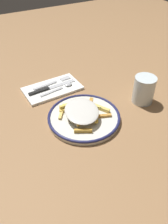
% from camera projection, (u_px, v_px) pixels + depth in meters
% --- Properties ---
extents(ground_plane, '(2.60, 2.60, 0.00)m').
position_uv_depth(ground_plane, '(84.00, 119.00, 0.87)').
color(ground_plane, '#946B44').
extents(plate, '(0.26, 0.26, 0.02)m').
position_uv_depth(plate, '(84.00, 117.00, 0.86)').
color(plate, silver).
rests_on(plate, ground_plane).
extents(fries_heap, '(0.18, 0.19, 0.04)m').
position_uv_depth(fries_heap, '(83.00, 111.00, 0.85)').
color(fries_heap, '#EBC15E').
rests_on(fries_heap, plate).
extents(napkin, '(0.15, 0.24, 0.01)m').
position_uv_depth(napkin, '(52.00, 89.00, 1.01)').
color(napkin, white).
rests_on(napkin, ground_plane).
extents(fork, '(0.04, 0.18, 0.01)m').
position_uv_depth(fork, '(52.00, 83.00, 1.03)').
color(fork, silver).
rests_on(fork, napkin).
extents(knife, '(0.03, 0.21, 0.01)m').
position_uv_depth(knife, '(48.00, 88.00, 1.00)').
color(knife, black).
rests_on(knife, napkin).
extents(spoon, '(0.04, 0.15, 0.01)m').
position_uv_depth(spoon, '(62.00, 87.00, 1.00)').
color(spoon, silver).
rests_on(spoon, napkin).
extents(water_glass, '(0.08, 0.08, 0.11)m').
position_uv_depth(water_glass, '(144.00, 90.00, 0.92)').
color(water_glass, silver).
rests_on(water_glass, ground_plane).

